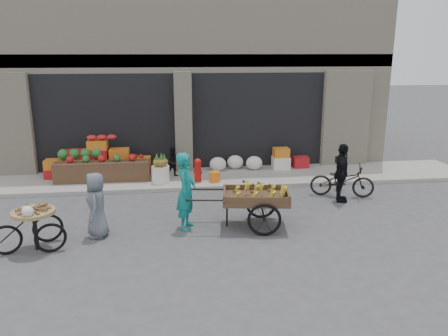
{
  "coord_description": "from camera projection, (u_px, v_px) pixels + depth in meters",
  "views": [
    {
      "loc": [
        -0.42,
        -8.95,
        3.9
      ],
      "look_at": [
        0.87,
        1.39,
        1.1
      ],
      "focal_mm": 35.0,
      "sensor_mm": 36.0,
      "label": 1
    }
  ],
  "objects": [
    {
      "name": "seated_person",
      "position": [
        174.0,
        162.0,
        13.47
      ],
      "size": [
        0.51,
        0.43,
        0.93
      ],
      "primitive_type": "imported",
      "rotation": [
        0.0,
        0.0,
        0.17
      ],
      "color": "black",
      "rests_on": "sidewalk"
    },
    {
      "name": "banana_cart",
      "position": [
        253.0,
        195.0,
        9.83
      ],
      "size": [
        2.62,
        1.35,
        1.05
      ],
      "rotation": [
        0.0,
        0.0,
        -0.14
      ],
      "color": "brown",
      "rests_on": "ground"
    },
    {
      "name": "building",
      "position": [
        180.0,
        65.0,
        16.46
      ],
      "size": [
        14.0,
        6.45,
        7.0
      ],
      "color": "beige",
      "rests_on": "ground"
    },
    {
      "name": "orange_bucket",
      "position": [
        215.0,
        177.0,
        13.02
      ],
      "size": [
        0.32,
        0.32,
        0.3
      ],
      "primitive_type": "cylinder",
      "color": "orange",
      "rests_on": "sidewalk"
    },
    {
      "name": "bicycle",
      "position": [
        342.0,
        181.0,
        12.0
      ],
      "size": [
        1.82,
        1.08,
        0.9
      ],
      "primitive_type": "imported",
      "rotation": [
        0.0,
        0.0,
        1.27
      ],
      "color": "black",
      "rests_on": "ground"
    },
    {
      "name": "cyclist",
      "position": [
        342.0,
        173.0,
        11.5
      ],
      "size": [
        0.64,
        0.99,
        1.57
      ],
      "primitive_type": "imported",
      "rotation": [
        0.0,
        0.0,
        1.27
      ],
      "color": "black",
      "rests_on": "ground"
    },
    {
      "name": "fruit_display",
      "position": [
        104.0,
        160.0,
        13.36
      ],
      "size": [
        3.1,
        1.12,
        1.24
      ],
      "color": "#B1181D",
      "rests_on": "sidewalk"
    },
    {
      "name": "vendor_grey",
      "position": [
        97.0,
        205.0,
        9.33
      ],
      "size": [
        0.49,
        0.72,
        1.43
      ],
      "primitive_type": "imported",
      "rotation": [
        0.0,
        0.0,
        -1.52
      ],
      "color": "slate",
      "rests_on": "ground"
    },
    {
      "name": "ground",
      "position": [
        193.0,
        233.0,
        9.64
      ],
      "size": [
        80.0,
        80.0,
        0.0
      ],
      "primitive_type": "plane",
      "color": "#424244",
      "rests_on": "ground"
    },
    {
      "name": "sidewalk",
      "position": [
        186.0,
        179.0,
        13.55
      ],
      "size": [
        18.0,
        2.2,
        0.12
      ],
      "primitive_type": "cube",
      "color": "gray",
      "rests_on": "ground"
    },
    {
      "name": "vendor_woman",
      "position": [
        186.0,
        191.0,
        9.71
      ],
      "size": [
        0.59,
        0.74,
        1.76
      ],
      "primitive_type": "imported",
      "rotation": [
        0.0,
        0.0,
        1.28
      ],
      "color": "#107B74",
      "rests_on": "ground"
    },
    {
      "name": "tricycle_cart",
      "position": [
        34.0,
        223.0,
        8.73
      ],
      "size": [
        1.45,
        1.07,
        0.95
      ],
      "rotation": [
        0.0,
        0.0,
        0.33
      ],
      "color": "#9E7F51",
      "rests_on": "ground"
    },
    {
      "name": "pineapple_bin",
      "position": [
        161.0,
        174.0,
        12.9
      ],
      "size": [
        0.52,
        0.52,
        0.5
      ],
      "primitive_type": "cylinder",
      "color": "silver",
      "rests_on": "sidewalk"
    },
    {
      "name": "fire_hydrant",
      "position": [
        198.0,
        169.0,
        12.95
      ],
      "size": [
        0.22,
        0.22,
        0.71
      ],
      "color": "#A5140F",
      "rests_on": "sidewalk"
    },
    {
      "name": "right_bay_goods",
      "position": [
        264.0,
        161.0,
        14.35
      ],
      "size": [
        3.35,
        0.6,
        0.7
      ],
      "color": "silver",
      "rests_on": "sidewalk"
    }
  ]
}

